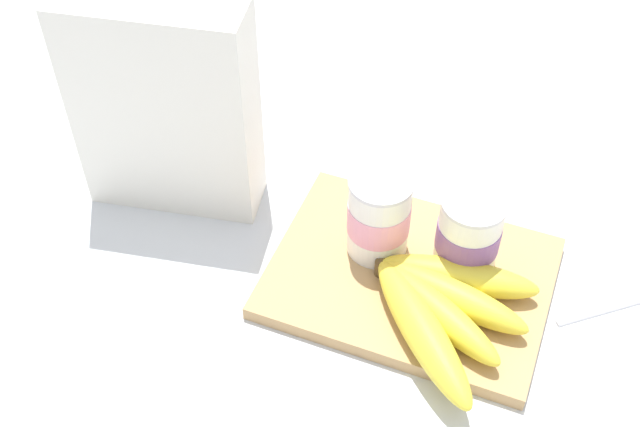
# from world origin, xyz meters

# --- Properties ---
(ground_plane) EXTENTS (2.40, 2.40, 0.00)m
(ground_plane) POSITION_xyz_m (0.00, 0.00, 0.00)
(ground_plane) COLOR silver
(cutting_board) EXTENTS (0.28, 0.21, 0.02)m
(cutting_board) POSITION_xyz_m (0.00, 0.00, 0.01)
(cutting_board) COLOR tan
(cutting_board) RESTS_ON ground_plane
(cereal_box) EXTENTS (0.20, 0.10, 0.25)m
(cereal_box) POSITION_xyz_m (-0.29, 0.03, 0.13)
(cereal_box) COLOR white
(cereal_box) RESTS_ON ground_plane
(yogurt_cup_front) EXTENTS (0.07, 0.07, 0.10)m
(yogurt_cup_front) POSITION_xyz_m (-0.04, 0.02, 0.06)
(yogurt_cup_front) COLOR white
(yogurt_cup_front) RESTS_ON cutting_board
(yogurt_cup_back) EXTENTS (0.06, 0.06, 0.09)m
(yogurt_cup_back) POSITION_xyz_m (0.05, 0.03, 0.06)
(yogurt_cup_back) COLOR white
(yogurt_cup_back) RESTS_ON cutting_board
(banana_bunch) EXTENTS (0.17, 0.18, 0.04)m
(banana_bunch) POSITION_xyz_m (0.04, -0.04, 0.03)
(banana_bunch) COLOR yellow
(banana_bunch) RESTS_ON cutting_board
(spoon) EXTENTS (0.11, 0.10, 0.01)m
(spoon) POSITION_xyz_m (0.22, 0.06, 0.01)
(spoon) COLOR silver
(spoon) RESTS_ON ground_plane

